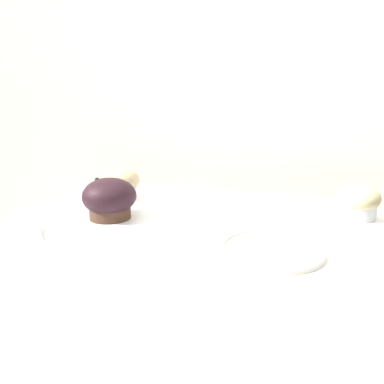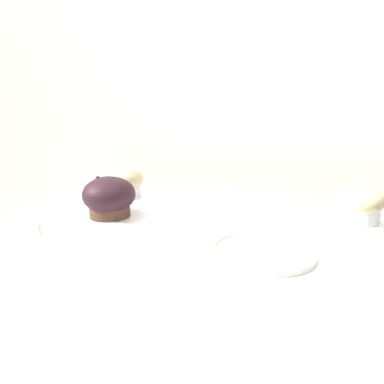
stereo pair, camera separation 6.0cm
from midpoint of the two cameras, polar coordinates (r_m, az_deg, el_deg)
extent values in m
cube|color=beige|center=(1.34, 10.21, 2.45)|extent=(3.20, 0.10, 1.80)
cylinder|color=#472E21|center=(0.85, -14.38, -2.26)|extent=(0.09, 0.09, 0.05)
ellipsoid|color=black|center=(0.84, -14.48, -0.63)|extent=(0.12, 0.12, 0.08)
sphere|color=black|center=(0.86, -16.21, 1.76)|extent=(0.01, 0.01, 0.01)
cylinder|color=white|center=(0.89, 21.96, -2.27)|extent=(0.08, 0.08, 0.04)
ellipsoid|color=#D5C287|center=(0.88, 22.09, -0.88)|extent=(0.10, 0.10, 0.06)
cylinder|color=silver|center=(1.00, -12.20, 0.35)|extent=(0.07, 0.07, 0.05)
ellipsoid|color=tan|center=(0.99, -12.27, 1.69)|extent=(0.09, 0.09, 0.06)
cylinder|color=beige|center=(0.66, 9.61, -8.79)|extent=(0.18, 0.18, 0.01)
torus|color=beige|center=(0.66, 9.62, -8.55)|extent=(0.18, 0.18, 0.01)
cube|color=white|center=(0.78, -24.79, -4.15)|extent=(0.05, 0.03, 0.06)
cube|color=silver|center=(0.76, -25.88, -4.57)|extent=(0.05, 0.03, 0.06)
camera|label=1|loc=(0.03, -91.96, -0.50)|focal=35.00mm
camera|label=2|loc=(0.03, 88.04, 0.50)|focal=35.00mm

